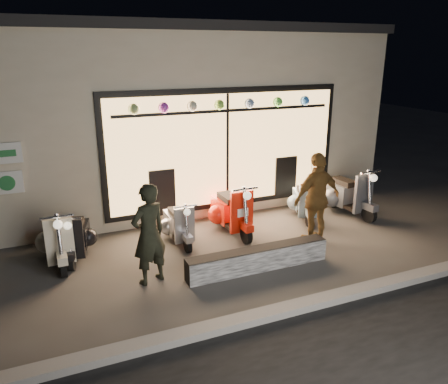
{
  "coord_description": "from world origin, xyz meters",
  "views": [
    {
      "loc": [
        -2.92,
        -6.67,
        3.61
      ],
      "look_at": [
        0.16,
        0.6,
        1.05
      ],
      "focal_mm": 35.0,
      "sensor_mm": 36.0,
      "label": 1
    }
  ],
  "objects_px": {
    "woman": "(317,198)",
    "man": "(149,234)",
    "graffiti_barrier": "(258,259)",
    "scooter_silver": "(178,223)",
    "scooter_red": "(230,210)"
  },
  "relations": [
    {
      "from": "woman",
      "to": "man",
      "type": "bearing_deg",
      "value": -1.1
    },
    {
      "from": "graffiti_barrier",
      "to": "woman",
      "type": "bearing_deg",
      "value": 21.19
    },
    {
      "from": "graffiti_barrier",
      "to": "woman",
      "type": "distance_m",
      "value": 1.83
    },
    {
      "from": "man",
      "to": "scooter_silver",
      "type": "bearing_deg",
      "value": -142.58
    },
    {
      "from": "scooter_silver",
      "to": "woman",
      "type": "bearing_deg",
      "value": -24.47
    },
    {
      "from": "scooter_silver",
      "to": "woman",
      "type": "relative_size",
      "value": 0.67
    },
    {
      "from": "scooter_red",
      "to": "man",
      "type": "xyz_separation_m",
      "value": [
        -2.07,
        -1.52,
        0.41
      ]
    },
    {
      "from": "scooter_red",
      "to": "graffiti_barrier",
      "type": "bearing_deg",
      "value": -99.59
    },
    {
      "from": "scooter_red",
      "to": "man",
      "type": "distance_m",
      "value": 2.6
    },
    {
      "from": "graffiti_barrier",
      "to": "scooter_silver",
      "type": "relative_size",
      "value": 2.12
    },
    {
      "from": "graffiti_barrier",
      "to": "man",
      "type": "xyz_separation_m",
      "value": [
        -1.8,
        0.31,
        0.64
      ]
    },
    {
      "from": "graffiti_barrier",
      "to": "man",
      "type": "height_order",
      "value": "man"
    },
    {
      "from": "graffiti_barrier",
      "to": "man",
      "type": "distance_m",
      "value": 1.93
    },
    {
      "from": "scooter_red",
      "to": "woman",
      "type": "height_order",
      "value": "woman"
    },
    {
      "from": "graffiti_barrier",
      "to": "scooter_red",
      "type": "distance_m",
      "value": 1.86
    }
  ]
}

